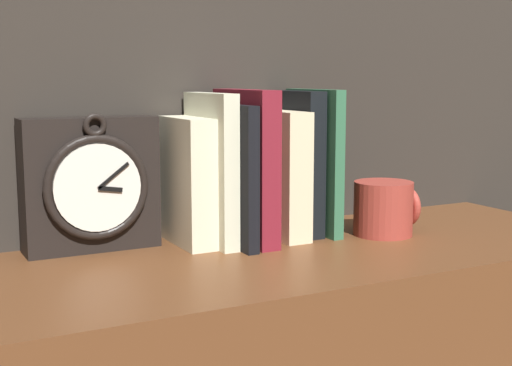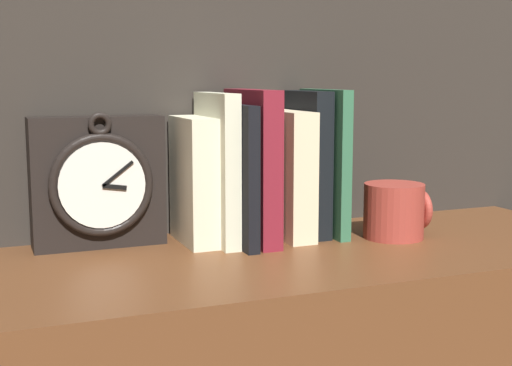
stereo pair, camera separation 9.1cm
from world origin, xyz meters
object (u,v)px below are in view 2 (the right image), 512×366
at_px(book_slot1_cream, 217,168).
at_px(book_slot6_black, 306,163).
at_px(book_slot0_cream, 194,180).
at_px(book_slot7_green, 324,162).
at_px(book_slot3_maroon, 252,166).
at_px(clock, 98,182).
at_px(book_slot5_cream, 286,174).
at_px(book_slot2_black, 234,174).
at_px(book_slot4_maroon, 262,177).
at_px(mug, 395,211).

height_order(book_slot1_cream, book_slot6_black, book_slot6_black).
relative_size(book_slot0_cream, book_slot7_green, 0.83).
bearing_deg(book_slot0_cream, book_slot3_maroon, -12.49).
bearing_deg(book_slot1_cream, clock, 167.28).
bearing_deg(book_slot7_green, book_slot1_cream, 179.50).
height_order(book_slot1_cream, book_slot5_cream, book_slot1_cream).
bearing_deg(book_slot2_black, clock, 165.41).
xyz_separation_m(book_slot4_maroon, book_slot6_black, (0.07, -0.01, 0.02)).
height_order(book_slot4_maroon, mug, book_slot4_maroon).
relative_size(book_slot3_maroon, book_slot5_cream, 1.17).
bearing_deg(book_slot3_maroon, book_slot0_cream, 167.51).
xyz_separation_m(book_slot3_maroon, book_slot5_cream, (0.06, 0.01, -0.02)).
bearing_deg(book_slot6_black, book_slot2_black, -171.64).
bearing_deg(book_slot6_black, book_slot5_cream, -169.01).
bearing_deg(book_slot5_cream, clock, 172.15).
distance_m(book_slot1_cream, book_slot3_maroon, 0.05).
height_order(book_slot2_black, mug, book_slot2_black).
bearing_deg(mug, book_slot2_black, 165.28).
relative_size(book_slot4_maroon, book_slot5_cream, 0.94).
bearing_deg(book_slot2_black, book_slot6_black, 8.36).
height_order(book_slot2_black, book_slot6_black, book_slot6_black).
bearing_deg(clock, book_slot6_black, -5.63).
bearing_deg(mug, book_slot5_cream, 153.89).
bearing_deg(book_slot6_black, book_slot3_maroon, -170.66).
bearing_deg(clock, book_slot2_black, -14.59).
bearing_deg(book_slot5_cream, mug, -26.11).
bearing_deg(book_slot2_black, mug, -14.72).
bearing_deg(book_slot5_cream, book_slot3_maroon, -171.71).
height_order(book_slot4_maroon, book_slot5_cream, book_slot5_cream).
height_order(book_slot1_cream, book_slot4_maroon, book_slot1_cream).
relative_size(book_slot4_maroon, book_slot7_green, 0.81).
bearing_deg(book_slot2_black, book_slot3_maroon, 5.11).
bearing_deg(book_slot7_green, clock, 173.49).
height_order(book_slot0_cream, book_slot7_green, book_slot7_green).
height_order(clock, book_slot2_black, book_slot2_black).
distance_m(book_slot0_cream, book_slot6_black, 0.17).
bearing_deg(book_slot1_cream, mug, -15.88).
xyz_separation_m(book_slot3_maroon, book_slot6_black, (0.09, 0.02, -0.00)).
relative_size(clock, book_slot3_maroon, 0.87).
relative_size(book_slot0_cream, book_slot6_black, 0.84).
bearing_deg(book_slot0_cream, book_slot6_black, -0.95).
bearing_deg(clock, book_slot3_maroon, -12.07).
distance_m(clock, book_slot4_maroon, 0.23).
height_order(clock, book_slot4_maroon, clock).
relative_size(book_slot1_cream, mug, 2.26).
relative_size(book_slot4_maroon, book_slot6_black, 0.82).
height_order(clock, book_slot0_cream, clock).
xyz_separation_m(book_slot2_black, book_slot7_green, (0.15, 0.01, 0.01)).
distance_m(clock, book_slot0_cream, 0.13).
height_order(book_slot5_cream, mug, book_slot5_cream).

